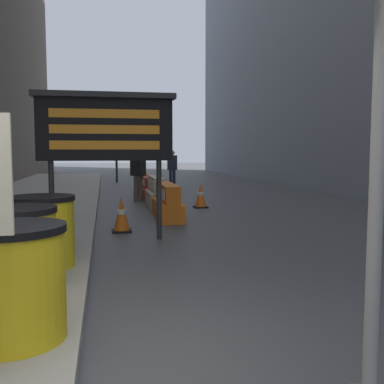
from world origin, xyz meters
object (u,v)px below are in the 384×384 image
object	(u,v)px
jersey_barrier_red_striped	(149,189)
barrel_drum_foreground	(12,282)
pedestrian_worker	(172,166)
jersey_barrier_cream	(156,193)
traffic_cone_near	(201,196)
barrel_drum_middle	(15,251)
traffic_cone_far	(122,215)
message_board	(105,129)
jersey_barrier_orange_far	(144,184)
traffic_light_near_curb	(116,123)
jersey_barrier_orange_near	(167,203)
pedestrian_passerby	(138,170)
barrel_drum_back	(42,231)
traffic_cone_mid	(163,186)

from	to	relation	value
jersey_barrier_red_striped	barrel_drum_foreground	bearing A→B (deg)	-100.61
pedestrian_worker	jersey_barrier_cream	bearing A→B (deg)	86.08
traffic_cone_near	barrel_drum_middle	bearing A→B (deg)	-114.82
traffic_cone_far	barrel_drum_foreground	bearing A→B (deg)	-100.84
barrel_drum_foreground	jersey_barrier_cream	size ratio (longest dim) A/B	0.46
message_board	traffic_cone_near	bearing A→B (deg)	58.47
jersey_barrier_red_striped	jersey_barrier_orange_far	xyz separation A→B (m)	(-0.00, 2.08, 0.01)
traffic_light_near_curb	pedestrian_worker	distance (m)	5.28
barrel_drum_foreground	jersey_barrier_orange_near	xyz separation A→B (m)	(2.27, 7.29, -0.25)
jersey_barrier_orange_near	pedestrian_passerby	xyz separation A→B (m)	(-0.43, 3.87, 0.67)
barrel_drum_back	jersey_barrier_red_striped	distance (m)	10.05
traffic_cone_mid	message_board	bearing A→B (deg)	-104.88
traffic_cone_mid	barrel_drum_middle	bearing A→B (deg)	-104.97
traffic_cone_mid	traffic_light_near_curb	size ratio (longest dim) A/B	0.18
jersey_barrier_orange_near	jersey_barrier_cream	world-z (taller)	jersey_barrier_cream
jersey_barrier_cream	traffic_cone_far	distance (m)	4.28
barrel_drum_foreground	traffic_cone_far	world-z (taller)	barrel_drum_foreground
pedestrian_passerby	jersey_barrier_orange_far	bearing A→B (deg)	130.19
jersey_barrier_orange_near	traffic_cone_far	size ratio (longest dim) A/B	2.84
traffic_light_near_curb	pedestrian_worker	bearing A→B (deg)	-60.85
barrel_drum_back	jersey_barrier_orange_near	world-z (taller)	barrel_drum_back
jersey_barrier_orange_near	jersey_barrier_orange_far	distance (m)	6.91
traffic_cone_mid	barrel_drum_back	bearing A→B (deg)	-106.02
barrel_drum_foreground	traffic_cone_far	bearing A→B (deg)	79.16
jersey_barrier_cream	pedestrian_passerby	world-z (taller)	pedestrian_passerby
barrel_drum_foreground	jersey_barrier_red_striped	distance (m)	12.32
message_board	jersey_barrier_cream	size ratio (longest dim) A/B	1.35
traffic_cone_near	jersey_barrier_orange_near	bearing A→B (deg)	-123.24
traffic_cone_near	message_board	bearing A→B (deg)	-121.53
traffic_cone_far	barrel_drum_middle	bearing A→B (deg)	-105.89
barrel_drum_foreground	pedestrian_passerby	xyz separation A→B (m)	(1.84, 11.16, 0.42)
traffic_cone_near	traffic_cone_mid	bearing A→B (deg)	101.34
jersey_barrier_red_striped	pedestrian_worker	distance (m)	4.48
pedestrian_worker	jersey_barrier_orange_near	bearing A→B (deg)	89.45
message_board	jersey_barrier_orange_near	bearing A→B (deg)	59.78
jersey_barrier_red_striped	barrel_drum_middle	bearing A→B (deg)	-102.67
message_board	traffic_cone_far	bearing A→B (deg)	71.38
message_board	pedestrian_passerby	world-z (taller)	message_board
barrel_drum_back	traffic_cone_near	size ratio (longest dim) A/B	1.29
pedestrian_passerby	traffic_cone_near	bearing A→B (deg)	-0.73
traffic_cone_far	pedestrian_passerby	bearing A→B (deg)	82.20
barrel_drum_foreground	jersey_barrier_cream	xyz separation A→B (m)	(2.27, 9.73, -0.24)
message_board	jersey_barrier_orange_near	distance (m)	3.42
jersey_barrier_orange_near	jersey_barrier_red_striped	xyz separation A→B (m)	(-0.00, 4.82, -0.05)
barrel_drum_middle	jersey_barrier_red_striped	xyz separation A→B (m)	(2.46, 10.94, -0.30)
message_board	pedestrian_worker	xyz separation A→B (m)	(2.97, 11.56, -1.08)
jersey_barrier_cream	jersey_barrier_orange_far	bearing A→B (deg)	90.00
jersey_barrier_orange_near	traffic_cone_near	distance (m)	2.30
traffic_cone_far	traffic_cone_near	bearing A→B (deg)	55.69
traffic_light_near_curb	pedestrian_passerby	xyz separation A→B (m)	(0.45, -9.35, -2.08)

